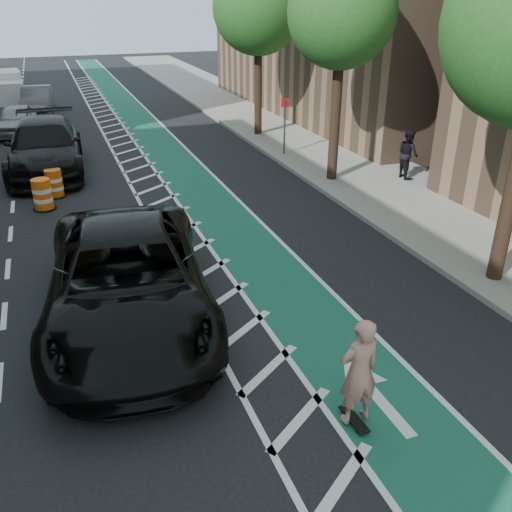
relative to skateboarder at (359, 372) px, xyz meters
name	(u,v)px	position (x,y,z in m)	size (l,w,h in m)	color
ground	(173,346)	(-2.30, 3.18, -1.04)	(120.00, 120.00, 0.00)	black
bike_lane	(192,182)	(0.70, 13.18, -1.03)	(2.00, 90.00, 0.01)	#165040
buffer_strip	(152,187)	(-0.80, 13.18, -1.03)	(1.40, 90.00, 0.01)	silver
sidewalk_right	(346,163)	(7.20, 13.18, -0.96)	(5.00, 90.00, 0.15)	gray
curb_right	(291,169)	(4.75, 13.18, -0.96)	(0.12, 90.00, 0.16)	gray
tree_r_c	(345,13)	(5.60, 11.18, 4.73)	(4.20, 4.20, 7.90)	#382619
tree_r_d	(258,8)	(5.60, 19.18, 4.73)	(4.20, 4.20, 7.90)	#382619
sign_post	(285,126)	(5.30, 15.18, 0.31)	(0.35, 0.08, 2.47)	#4C4C4C
skateboard	(354,419)	(0.00, 0.00, -0.96)	(0.21, 0.70, 0.09)	black
skateboarder	(359,372)	(0.00, 0.00, 0.00)	(0.69, 0.45, 1.89)	tan
suv_near	(128,279)	(-2.89, 4.45, -0.05)	(3.27, 7.09, 1.97)	black
suv_far	(45,147)	(-4.25, 16.61, -0.06)	(2.73, 6.73, 1.95)	black
car_silver	(16,120)	(-5.48, 23.99, -0.35)	(1.63, 4.06, 1.38)	#949599
car_grey	(37,100)	(-4.44, 29.33, -0.30)	(1.57, 4.50, 1.48)	#56565B
pedestrian	(408,154)	(8.23, 10.52, 0.01)	(0.87, 0.68, 1.80)	black
box_truck	(6,88)	(-6.26, 34.25, -0.20)	(2.38, 4.54, 1.82)	white
barrel_a	(43,195)	(-4.50, 12.18, -0.56)	(0.75, 0.75, 1.02)	#FF600D
barrel_b	(54,184)	(-4.10, 13.34, -0.58)	(0.71, 0.71, 0.96)	#DA570B
barrel_c	(35,151)	(-4.70, 18.04, -0.56)	(0.75, 0.75, 1.02)	#ED5E0C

